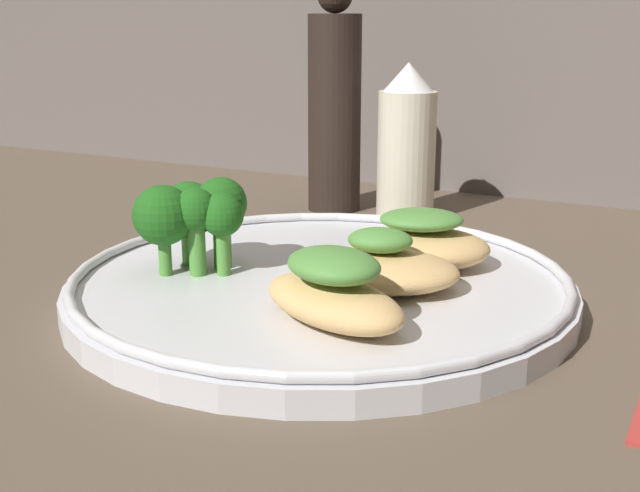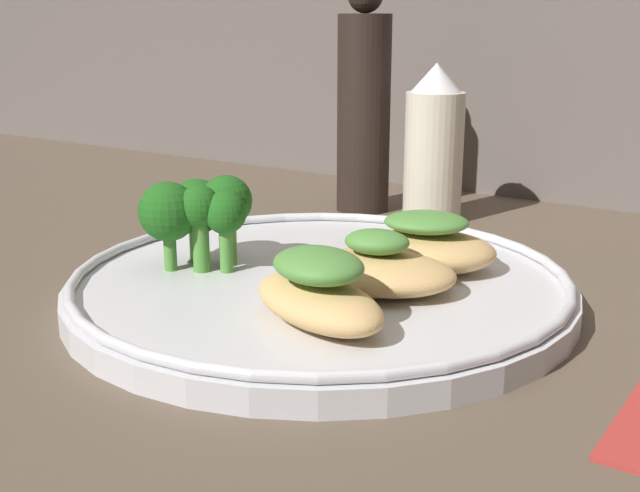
% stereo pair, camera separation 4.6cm
% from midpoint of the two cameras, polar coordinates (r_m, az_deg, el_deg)
% --- Properties ---
extents(ground_plane, '(1.80, 1.80, 0.01)m').
position_cam_midpoint_polar(ground_plane, '(0.48, -2.80, -4.55)').
color(ground_plane, brown).
extents(plate, '(0.30, 0.30, 0.02)m').
position_cam_midpoint_polar(plate, '(0.47, -2.82, -2.86)').
color(plate, silver).
rests_on(plate, ground_plane).
extents(grilled_meat_front, '(0.10, 0.07, 0.04)m').
position_cam_midpoint_polar(grilled_meat_front, '(0.40, -2.39, -3.35)').
color(grilled_meat_front, tan).
rests_on(grilled_meat_front, plate).
extents(grilled_meat_middle, '(0.10, 0.08, 0.04)m').
position_cam_midpoint_polar(grilled_meat_middle, '(0.45, 1.21, -1.62)').
color(grilled_meat_middle, tan).
rests_on(grilled_meat_middle, plate).
extents(grilled_meat_back, '(0.10, 0.09, 0.04)m').
position_cam_midpoint_polar(grilled_meat_back, '(0.49, 4.49, 0.15)').
color(grilled_meat_back, tan).
rests_on(grilled_meat_back, plate).
extents(broccoli_bunch, '(0.06, 0.06, 0.06)m').
position_cam_midpoint_polar(broccoli_bunch, '(0.49, -11.74, 2.25)').
color(broccoli_bunch, '#4C8E38').
rests_on(broccoli_bunch, plate).
extents(sauce_bottle, '(0.05, 0.05, 0.13)m').
position_cam_midpoint_polar(sauce_bottle, '(0.66, 4.18, 7.15)').
color(sauce_bottle, beige).
rests_on(sauce_bottle, ground_plane).
extents(pepper_grinder, '(0.05, 0.05, 0.19)m').
position_cam_midpoint_polar(pepper_grinder, '(0.69, -0.92, 9.89)').
color(pepper_grinder, black).
rests_on(pepper_grinder, ground_plane).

